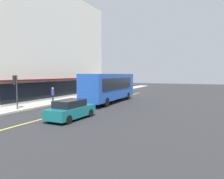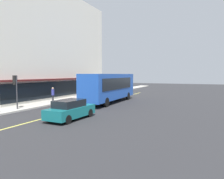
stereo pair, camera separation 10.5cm
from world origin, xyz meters
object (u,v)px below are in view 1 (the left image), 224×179
object	(u,v)px
bus	(110,86)
pedestrian_near_storefront	(95,87)
traffic_light	(15,84)
car_teal	(71,110)
pedestrian_by_curb	(53,93)

from	to	relation	value
bus	pedestrian_near_storefront	size ratio (longest dim) A/B	6.04
traffic_light	car_teal	distance (m)	7.39
traffic_light	pedestrian_near_storefront	bearing A→B (deg)	3.79
bus	car_teal	size ratio (longest dim) A/B	2.56
pedestrian_near_storefront	pedestrian_by_curb	bearing A→B (deg)	-174.02
traffic_light	bus	bearing A→B (deg)	-32.02
pedestrian_near_storefront	bus	bearing A→B (deg)	-142.12
traffic_light	pedestrian_by_curb	xyz separation A→B (m)	(5.12, -0.15, -1.31)
pedestrian_by_curb	pedestrian_near_storefront	bearing A→B (deg)	5.98
traffic_light	car_teal	world-z (taller)	traffic_light
car_teal	pedestrian_near_storefront	distance (m)	20.75
traffic_light	car_teal	bearing A→B (deg)	-99.37
bus	traffic_light	bearing A→B (deg)	147.98
pedestrian_near_storefront	pedestrian_by_curb	distance (m)	12.81
bus	pedestrian_by_curb	xyz separation A→B (m)	(-3.94, 5.51, -0.76)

